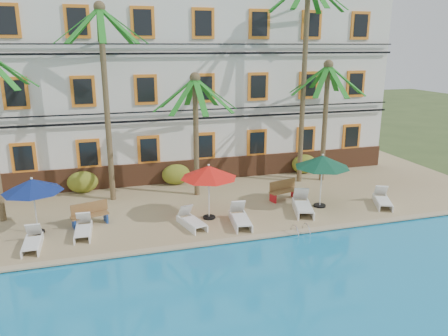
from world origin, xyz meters
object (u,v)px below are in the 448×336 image
object	(u,v)px
umbrella_green	(322,162)
lounger_a	(32,241)
umbrella_blue	(32,186)
bench_left	(89,214)
umbrella_red	(209,172)
lounger_f	(383,200)
lounger_b	(83,229)
palm_c	(196,117)
lounger_d	(240,218)
bench_right	(283,190)
pool_ladder	(300,233)
lounger_c	(191,220)
palm_d	(305,58)
lounger_e	(303,205)
palm_e	(326,104)
palm_b	(105,80)

from	to	relation	value
umbrella_green	lounger_a	xyz separation A→B (m)	(-12.14, -0.85, -1.87)
umbrella_blue	bench_left	xyz separation A→B (m)	(1.97, 0.29, -1.49)
umbrella_red	lounger_f	distance (m)	8.30
umbrella_red	lounger_b	distance (m)	5.45
palm_c	bench_left	distance (m)	6.60
lounger_d	bench_right	size ratio (longest dim) A/B	1.24
bench_right	pool_ladder	size ratio (longest dim) A/B	2.11
lounger_c	bench_right	distance (m)	5.30
umbrella_red	pool_ladder	xyz separation A→B (m)	(3.06, -2.54, -2.05)
palm_d	lounger_b	xyz separation A→B (m)	(-11.18, -4.02, -6.26)
palm_d	umbrella_blue	distance (m)	14.09
lounger_a	umbrella_green	bearing A→B (deg)	3.99
pool_ladder	lounger_a	bearing A→B (deg)	170.78
lounger_f	bench_right	size ratio (longest dim) A/B	1.18
umbrella_red	lounger_e	xyz separation A→B (m)	(4.17, -0.45, -1.74)
umbrella_red	umbrella_green	bearing A→B (deg)	-0.84
lounger_f	bench_right	world-z (taller)	bench_right
umbrella_red	lounger_f	size ratio (longest dim) A/B	1.29
lounger_b	bench_left	distance (m)	1.06
lounger_b	lounger_e	distance (m)	9.32
palm_e	pool_ladder	world-z (taller)	palm_e
umbrella_red	bench_right	distance (m)	4.49
umbrella_red	lounger_d	world-z (taller)	umbrella_red
palm_c	lounger_f	size ratio (longest dim) A/B	3.20
palm_c	bench_right	distance (m)	5.44
lounger_c	palm_d	bearing A→B (deg)	32.29
palm_d	lounger_a	world-z (taller)	palm_d
lounger_d	pool_ladder	size ratio (longest dim) A/B	2.61
palm_b	pool_ladder	xyz separation A→B (m)	(6.89, -6.15, -5.67)
lounger_b	lounger_d	xyz separation A→B (m)	(6.20, -0.74, 0.03)
umbrella_red	bench_left	size ratio (longest dim) A/B	1.53
palm_e	pool_ladder	bearing A→B (deg)	-124.76
umbrella_red	lounger_b	world-z (taller)	umbrella_red
lounger_d	lounger_e	xyz separation A→B (m)	(3.11, 0.56, 0.02)
lounger_e	umbrella_green	bearing A→B (deg)	19.62
palm_b	lounger_e	distance (m)	10.45
palm_d	lounger_d	bearing A→B (deg)	-136.28
lounger_b	lounger_a	bearing A→B (deg)	-159.91
lounger_b	lounger_d	size ratio (longest dim) A/B	0.89
palm_b	umbrella_blue	size ratio (longest dim) A/B	3.91
palm_e	umbrella_red	bearing A→B (deg)	-153.78
lounger_a	lounger_c	world-z (taller)	lounger_c
lounger_b	pool_ladder	bearing A→B (deg)	-15.42
lounger_b	bench_right	size ratio (longest dim) A/B	1.10
palm_e	lounger_d	size ratio (longest dim) A/B	3.31
palm_e	umbrella_blue	bearing A→B (deg)	-167.43
palm_e	bench_right	world-z (taller)	palm_e
palm_c	palm_d	distance (m)	6.43
lounger_a	lounger_d	xyz separation A→B (m)	(7.96, -0.10, 0.03)
umbrella_green	lounger_b	size ratio (longest dim) A/B	1.45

